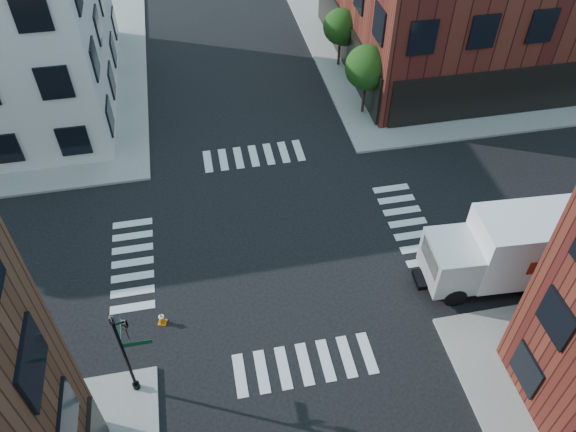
# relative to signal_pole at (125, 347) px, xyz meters

# --- Properties ---
(ground) EXTENTS (120.00, 120.00, 0.00)m
(ground) POSITION_rel_signal_pole_xyz_m (6.72, 6.68, -2.86)
(ground) COLOR black
(ground) RESTS_ON ground
(sidewalk_ne) EXTENTS (30.00, 30.00, 0.15)m
(sidewalk_ne) POSITION_rel_signal_pole_xyz_m (27.72, 27.68, -2.78)
(sidewalk_ne) COLOR gray
(sidewalk_ne) RESTS_ON ground
(tree_near) EXTENTS (2.69, 2.69, 4.49)m
(tree_near) POSITION_rel_signal_pole_xyz_m (14.28, 16.65, 0.30)
(tree_near) COLOR black
(tree_near) RESTS_ON ground
(tree_far) EXTENTS (2.43, 2.43, 4.07)m
(tree_far) POSITION_rel_signal_pole_xyz_m (14.28, 22.65, 0.02)
(tree_far) COLOR black
(tree_far) RESTS_ON ground
(signal_pole) EXTENTS (1.29, 1.24, 4.60)m
(signal_pole) POSITION_rel_signal_pole_xyz_m (0.00, 0.00, 0.00)
(signal_pole) COLOR black
(signal_pole) RESTS_ON ground
(box_truck) EXTENTS (8.65, 3.07, 3.86)m
(box_truck) POSITION_rel_signal_pole_xyz_m (17.29, 2.34, -0.85)
(box_truck) COLOR silver
(box_truck) RESTS_ON ground
(traffic_cone) EXTENTS (0.45, 0.45, 0.65)m
(traffic_cone) POSITION_rel_signal_pole_xyz_m (1.02, 2.90, -2.55)
(traffic_cone) COLOR orange
(traffic_cone) RESTS_ON ground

